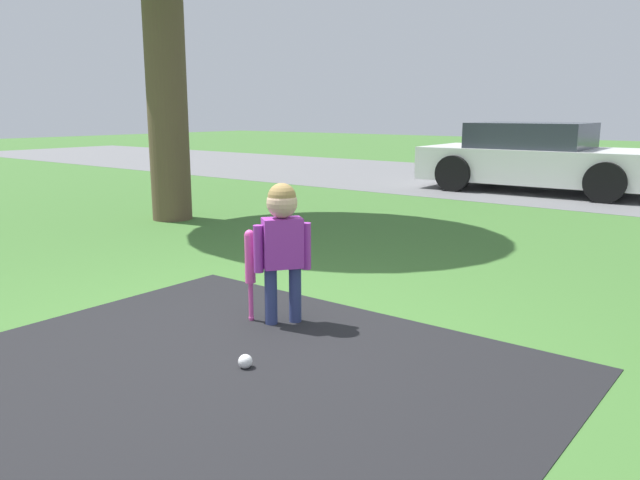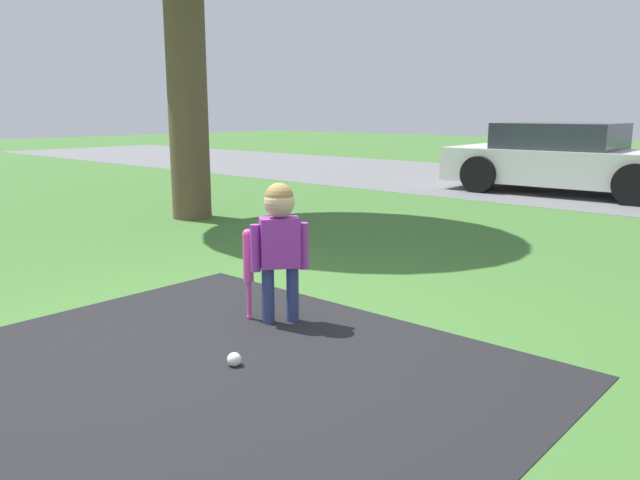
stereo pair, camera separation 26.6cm
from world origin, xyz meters
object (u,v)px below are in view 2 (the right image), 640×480
sports_ball (234,359)px  child (280,233)px  parked_car (568,159)px  baseball_bat (248,261)px

sports_ball → child: bearing=115.4°
child → parked_car: parked_car is taller
parked_car → sports_ball: bearing=-83.5°
baseball_bat → parked_car: bearing=96.2°
child → baseball_bat: 0.30m
parked_car → baseball_bat: bearing=-86.5°
parked_car → child: bearing=-85.0°
child → parked_car: (-1.10, 8.09, -0.04)m
baseball_bat → parked_car: (-0.89, 8.19, 0.17)m
sports_ball → parked_car: 8.92m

